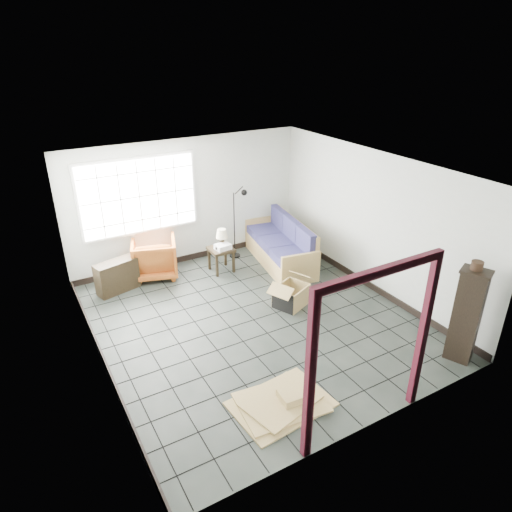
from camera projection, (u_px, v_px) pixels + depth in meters
ground at (254, 320)px, 7.76m from camera, size 5.50×5.50×0.00m
room_shell at (253, 228)px, 7.06m from camera, size 5.02×5.52×2.61m
window_panel at (139, 196)px, 8.74m from camera, size 2.32×0.08×1.52m
doorway_trim at (374, 333)px, 5.06m from camera, size 1.80×0.08×2.20m
futon_sofa at (282, 247)px, 9.64m from camera, size 1.16×2.25×0.95m
armchair at (154, 256)px, 9.05m from camera, size 1.05×1.01×0.87m
side_table at (221, 252)px, 9.23m from camera, size 0.46×0.46×0.51m
table_lamp at (222, 234)px, 9.17m from camera, size 0.25×0.25×0.37m
projector at (223, 247)px, 9.12m from camera, size 0.32×0.26×0.11m
floor_lamp at (239, 220)px, 9.73m from camera, size 0.47×0.30×1.55m
console_shelf at (117, 276)px, 8.54m from camera, size 0.84×0.50×0.61m
tall_shelf at (467, 315)px, 6.53m from camera, size 0.44×0.49×1.47m
pot at (477, 266)px, 6.22m from camera, size 0.22×0.22×0.12m
open_box at (291, 295)px, 8.13m from camera, size 1.02×0.77×0.52m
cardboard_pile at (283, 402)px, 5.95m from camera, size 1.32×0.99×0.18m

